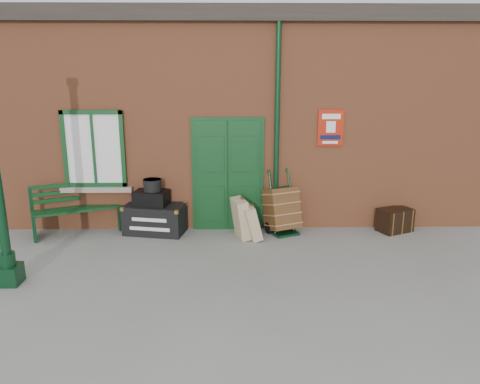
{
  "coord_description": "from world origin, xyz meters",
  "views": [
    {
      "loc": [
        -0.23,
        -7.57,
        3.16
      ],
      "look_at": [
        -0.08,
        0.6,
        1.0
      ],
      "focal_mm": 35.0,
      "sensor_mm": 36.0,
      "label": 1
    }
  ],
  "objects_px": {
    "houdini_trunk": "(155,219)",
    "porter_trolley": "(282,209)",
    "dark_trunk": "(395,220)",
    "bench": "(76,207)"
  },
  "relations": [
    {
      "from": "bench",
      "to": "porter_trolley",
      "type": "xyz_separation_m",
      "value": [
        4.06,
        -0.09,
        -0.04
      ]
    },
    {
      "from": "porter_trolley",
      "to": "dark_trunk",
      "type": "distance_m",
      "value": 2.29
    },
    {
      "from": "bench",
      "to": "dark_trunk",
      "type": "height_order",
      "value": "bench"
    },
    {
      "from": "porter_trolley",
      "to": "dark_trunk",
      "type": "relative_size",
      "value": 1.9
    },
    {
      "from": "houdini_trunk",
      "to": "dark_trunk",
      "type": "xyz_separation_m",
      "value": [
        4.78,
        0.0,
        -0.06
      ]
    },
    {
      "from": "houdini_trunk",
      "to": "porter_trolley",
      "type": "relative_size",
      "value": 0.94
    },
    {
      "from": "houdini_trunk",
      "to": "porter_trolley",
      "type": "xyz_separation_m",
      "value": [
        2.51,
        -0.02,
        0.19
      ]
    },
    {
      "from": "houdini_trunk",
      "to": "dark_trunk",
      "type": "relative_size",
      "value": 1.79
    },
    {
      "from": "porter_trolley",
      "to": "dark_trunk",
      "type": "height_order",
      "value": "porter_trolley"
    },
    {
      "from": "dark_trunk",
      "to": "houdini_trunk",
      "type": "bearing_deg",
      "value": 155.28
    }
  ]
}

